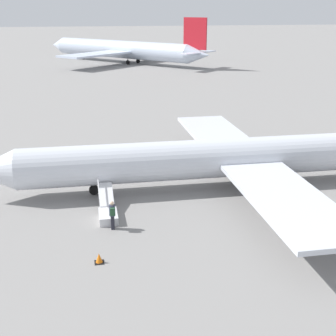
# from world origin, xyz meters

# --- Properties ---
(ground_plane) EXTENTS (600.00, 600.00, 0.00)m
(ground_plane) POSITION_xyz_m (0.00, 0.00, 0.00)
(ground_plane) COLOR gray
(airplane_main) EXTENTS (35.22, 26.84, 7.20)m
(airplane_main) POSITION_xyz_m (-1.04, 0.02, 2.15)
(airplane_main) COLOR silver
(airplane_main) RESTS_ON ground
(airplane_taxiing_distant) EXTENTS (36.01, 38.93, 10.26)m
(airplane_taxiing_distant) POSITION_xyz_m (-1.14, -79.66, 3.06)
(airplane_taxiing_distant) COLOR silver
(airplane_taxiing_distant) RESTS_ON ground
(boarding_stairs) EXTENTS (1.13, 4.03, 1.76)m
(boarding_stairs) POSITION_xyz_m (8.65, 3.77, 0.38)
(boarding_stairs) COLOR silver
(boarding_stairs) RESTS_ON ground
(passenger) EXTENTS (0.36, 0.54, 1.74)m
(passenger) POSITION_xyz_m (8.48, 5.40, 1.00)
(passenger) COLOR #23232D
(passenger) RESTS_ON ground
(traffic_cone_near_stairs) EXTENTS (0.48, 0.48, 0.52)m
(traffic_cone_near_stairs) POSITION_xyz_m (9.47, 9.05, 0.24)
(traffic_cone_near_stairs) COLOR black
(traffic_cone_near_stairs) RESTS_ON ground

